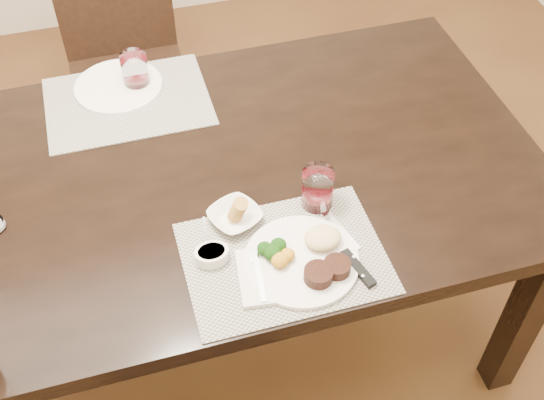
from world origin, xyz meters
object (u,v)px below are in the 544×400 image
object	(u,v)px
steak_knife	(353,258)
dinner_plate	(307,258)
chair_far	(125,54)
wine_glass_near	(317,190)
far_plate	(119,86)
cracker_bowl	(235,216)

from	to	relation	value
steak_knife	dinner_plate	bearing A→B (deg)	152.61
chair_far	wine_glass_near	distance (m)	1.21
chair_far	dinner_plate	distance (m)	1.34
far_plate	wine_glass_near	bearing A→B (deg)	-55.30
cracker_bowl	wine_glass_near	xyz separation A→B (m)	(0.21, 0.00, 0.03)
cracker_bowl	dinner_plate	bearing A→B (deg)	-52.66
chair_far	far_plate	distance (m)	0.59
wine_glass_near	far_plate	bearing A→B (deg)	124.70
steak_knife	far_plate	size ratio (longest dim) A/B	1.04
chair_far	dinner_plate	world-z (taller)	chair_far
steak_knife	chair_far	bearing A→B (deg)	91.48
steak_knife	wine_glass_near	bearing A→B (deg)	82.16
steak_knife	wine_glass_near	distance (m)	0.20
dinner_plate	wine_glass_near	bearing A→B (deg)	69.55
cracker_bowl	chair_far	bearing A→B (deg)	97.77
steak_knife	wine_glass_near	size ratio (longest dim) A/B	2.47
cracker_bowl	far_plate	bearing A→B (deg)	108.84
dinner_plate	far_plate	bearing A→B (deg)	118.49
cracker_bowl	far_plate	xyz separation A→B (m)	(-0.20, 0.59, -0.01)
dinner_plate	far_plate	distance (m)	0.83
chair_far	dinner_plate	bearing A→B (deg)	-77.69
chair_far	cracker_bowl	xyz separation A→B (m)	(0.15, -1.12, 0.27)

